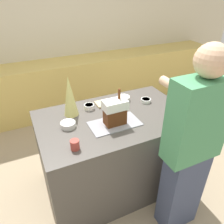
{
  "coord_description": "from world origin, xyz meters",
  "views": [
    {
      "loc": [
        -0.8,
        -1.66,
        2.08
      ],
      "look_at": [
        -0.03,
        0.0,
        0.98
      ],
      "focal_mm": 35.0,
      "sensor_mm": 36.0,
      "label": 1
    }
  ],
  "objects_px": {
    "cookbook": "(105,103)",
    "candy_bowl_front_corner": "(124,98)",
    "decorative_tree": "(70,96)",
    "baking_tray": "(115,124)",
    "gingerbread_house": "(115,112)",
    "candy_bowl_near_tray_right": "(89,107)",
    "person": "(190,150)",
    "mug": "(75,145)",
    "candy_bowl_center_rear": "(68,124)",
    "candy_bowl_far_left": "(146,100)"
  },
  "relations": [
    {
      "from": "mug",
      "to": "decorative_tree",
      "type": "bearing_deg",
      "value": 77.18
    },
    {
      "from": "baking_tray",
      "to": "candy_bowl_far_left",
      "type": "relative_size",
      "value": 4.29
    },
    {
      "from": "candy_bowl_front_corner",
      "to": "baking_tray",
      "type": "bearing_deg",
      "value": -127.24
    },
    {
      "from": "baking_tray",
      "to": "person",
      "type": "relative_size",
      "value": 0.27
    },
    {
      "from": "candy_bowl_far_left",
      "to": "person",
      "type": "height_order",
      "value": "person"
    },
    {
      "from": "decorative_tree",
      "to": "candy_bowl_center_rear",
      "type": "relative_size",
      "value": 2.94
    },
    {
      "from": "candy_bowl_far_left",
      "to": "person",
      "type": "xyz_separation_m",
      "value": [
        -0.1,
        -0.83,
        -0.03
      ]
    },
    {
      "from": "mug",
      "to": "candy_bowl_center_rear",
      "type": "bearing_deg",
      "value": 84.58
    },
    {
      "from": "candy_bowl_near_tray_right",
      "to": "cookbook",
      "type": "relative_size",
      "value": 0.55
    },
    {
      "from": "candy_bowl_near_tray_right",
      "to": "candy_bowl_far_left",
      "type": "xyz_separation_m",
      "value": [
        0.63,
        -0.12,
        -0.01
      ]
    },
    {
      "from": "candy_bowl_near_tray_right",
      "to": "candy_bowl_center_rear",
      "type": "relative_size",
      "value": 0.78
    },
    {
      "from": "candy_bowl_near_tray_right",
      "to": "mug",
      "type": "xyz_separation_m",
      "value": [
        -0.32,
        -0.56,
        0.01
      ]
    },
    {
      "from": "decorative_tree",
      "to": "person",
      "type": "height_order",
      "value": "person"
    },
    {
      "from": "gingerbread_house",
      "to": "candy_bowl_near_tray_right",
      "type": "height_order",
      "value": "gingerbread_house"
    },
    {
      "from": "candy_bowl_front_corner",
      "to": "cookbook",
      "type": "height_order",
      "value": "candy_bowl_front_corner"
    },
    {
      "from": "baking_tray",
      "to": "gingerbread_house",
      "type": "height_order",
      "value": "gingerbread_house"
    },
    {
      "from": "gingerbread_house",
      "to": "candy_bowl_front_corner",
      "type": "distance_m",
      "value": 0.5
    },
    {
      "from": "candy_bowl_front_corner",
      "to": "candy_bowl_center_rear",
      "type": "distance_m",
      "value": 0.75
    },
    {
      "from": "gingerbread_house",
      "to": "candy_bowl_near_tray_right",
      "type": "distance_m",
      "value": 0.4
    },
    {
      "from": "candy_bowl_center_rear",
      "to": "mug",
      "type": "distance_m",
      "value": 0.33
    },
    {
      "from": "candy_bowl_center_rear",
      "to": "cookbook",
      "type": "distance_m",
      "value": 0.55
    },
    {
      "from": "candy_bowl_near_tray_right",
      "to": "gingerbread_house",
      "type": "bearing_deg",
      "value": -71.48
    },
    {
      "from": "candy_bowl_front_corner",
      "to": "mug",
      "type": "height_order",
      "value": "mug"
    },
    {
      "from": "cookbook",
      "to": "person",
      "type": "distance_m",
      "value": 1.03
    },
    {
      "from": "gingerbread_house",
      "to": "candy_bowl_center_rear",
      "type": "relative_size",
      "value": 2.4
    },
    {
      "from": "gingerbread_house",
      "to": "candy_bowl_center_rear",
      "type": "distance_m",
      "value": 0.45
    },
    {
      "from": "decorative_tree",
      "to": "mug",
      "type": "height_order",
      "value": "decorative_tree"
    },
    {
      "from": "decorative_tree",
      "to": "candy_bowl_far_left",
      "type": "bearing_deg",
      "value": -6.24
    },
    {
      "from": "candy_bowl_far_left",
      "to": "cookbook",
      "type": "distance_m",
      "value": 0.46
    },
    {
      "from": "baking_tray",
      "to": "gingerbread_house",
      "type": "relative_size",
      "value": 1.42
    },
    {
      "from": "baking_tray",
      "to": "candy_bowl_far_left",
      "type": "xyz_separation_m",
      "value": [
        0.5,
        0.25,
        0.02
      ]
    },
    {
      "from": "cookbook",
      "to": "person",
      "type": "height_order",
      "value": "person"
    },
    {
      "from": "cookbook",
      "to": "candy_bowl_front_corner",
      "type": "bearing_deg",
      "value": -2.7
    },
    {
      "from": "gingerbread_house",
      "to": "candy_bowl_center_rear",
      "type": "bearing_deg",
      "value": 161.64
    },
    {
      "from": "candy_bowl_far_left",
      "to": "person",
      "type": "relative_size",
      "value": 0.06
    },
    {
      "from": "candy_bowl_center_rear",
      "to": "person",
      "type": "distance_m",
      "value": 1.08
    },
    {
      "from": "candy_bowl_front_corner",
      "to": "person",
      "type": "distance_m",
      "value": 0.97
    },
    {
      "from": "person",
      "to": "decorative_tree",
      "type": "bearing_deg",
      "value": 128.18
    },
    {
      "from": "candy_bowl_far_left",
      "to": "candy_bowl_front_corner",
      "type": "xyz_separation_m",
      "value": [
        -0.21,
        0.14,
        0.01
      ]
    },
    {
      "from": "cookbook",
      "to": "mug",
      "type": "xyz_separation_m",
      "value": [
        -0.51,
        -0.59,
        0.03
      ]
    },
    {
      "from": "baking_tray",
      "to": "candy_bowl_near_tray_right",
      "type": "bearing_deg",
      "value": 108.44
    },
    {
      "from": "baking_tray",
      "to": "candy_bowl_near_tray_right",
      "type": "distance_m",
      "value": 0.39
    },
    {
      "from": "gingerbread_house",
      "to": "candy_bowl_near_tray_right",
      "type": "bearing_deg",
      "value": 108.52
    },
    {
      "from": "decorative_tree",
      "to": "cookbook",
      "type": "distance_m",
      "value": 0.44
    },
    {
      "from": "candy_bowl_center_rear",
      "to": "cookbook",
      "type": "xyz_separation_m",
      "value": [
        0.48,
        0.26,
        -0.02
      ]
    },
    {
      "from": "baking_tray",
      "to": "candy_bowl_near_tray_right",
      "type": "height_order",
      "value": "candy_bowl_near_tray_right"
    },
    {
      "from": "cookbook",
      "to": "candy_bowl_near_tray_right",
      "type": "bearing_deg",
      "value": -170.95
    },
    {
      "from": "decorative_tree",
      "to": "mug",
      "type": "xyz_separation_m",
      "value": [
        -0.12,
        -0.53,
        -0.16
      ]
    },
    {
      "from": "decorative_tree",
      "to": "baking_tray",
      "type": "bearing_deg",
      "value": -46.53
    },
    {
      "from": "gingerbread_house",
      "to": "mug",
      "type": "distance_m",
      "value": 0.49
    }
  ]
}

